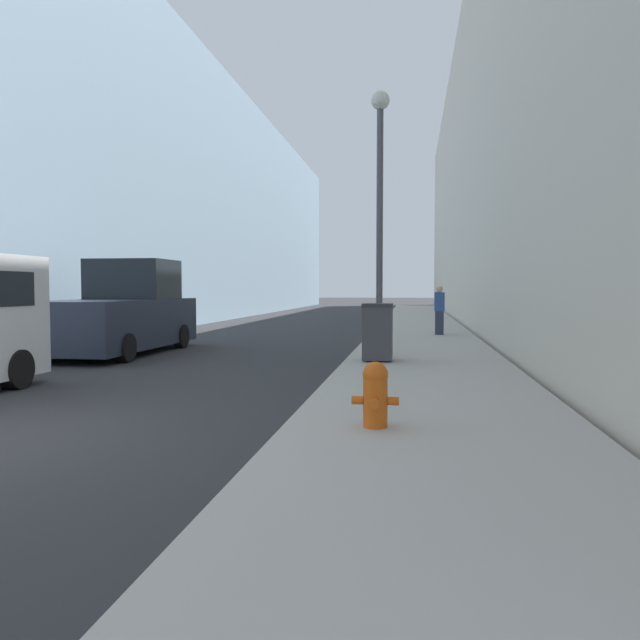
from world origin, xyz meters
name	(u,v)px	position (x,y,z in m)	size (l,w,h in m)	color
sidewalk_right	(420,329)	(5.28, 18.00, 0.08)	(3.31, 60.00, 0.15)	#ADA89E
building_left_glass	(125,202)	(-10.34, 26.00, 6.26)	(12.00, 60.00, 12.52)	#849EB2
building_right_stone	(582,174)	(13.03, 26.00, 7.10)	(12.00, 60.00, 14.19)	beige
fire_hydrant	(375,393)	(4.61, 0.71, 0.52)	(0.50, 0.39, 0.70)	#D15614
trash_bin	(378,331)	(4.30, 6.76, 0.75)	(0.61, 0.68, 1.17)	#3D3D42
lamppost	(380,193)	(4.17, 9.74, 3.98)	(0.46, 0.46, 6.31)	#4C4C51
pickup_truck	(121,314)	(-2.24, 8.84, 0.97)	(2.25, 5.35, 2.37)	#232838
pedestrian_on_sidewalk	(439,310)	(5.83, 14.19, 0.93)	(0.31, 0.20, 1.54)	#2D3347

